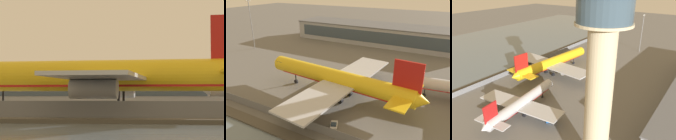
# 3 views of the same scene
# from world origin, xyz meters

# --- Properties ---
(ground_plane) EXTENTS (500.00, 500.00, 0.00)m
(ground_plane) POSITION_xyz_m (0.00, 0.00, 0.00)
(ground_plane) COLOR #66635E
(shoreline_seawall) EXTENTS (320.00, 3.00, 0.50)m
(shoreline_seawall) POSITION_xyz_m (0.00, -20.50, 0.25)
(shoreline_seawall) COLOR #474238
(shoreline_seawall) RESTS_ON ground
(perimeter_fence) EXTENTS (280.00, 0.10, 2.38)m
(perimeter_fence) POSITION_xyz_m (0.00, -16.00, 1.19)
(perimeter_fence) COLOR slate
(perimeter_fence) RESTS_ON ground
(cargo_jet_yellow) EXTENTS (54.24, 46.77, 15.64)m
(cargo_jet_yellow) POSITION_xyz_m (8.24, 1.43, 5.97)
(cargo_jet_yellow) COLOR yellow
(cargo_jet_yellow) RESTS_ON ground
(baggage_tug) EXTENTS (2.74, 3.57, 1.80)m
(baggage_tug) POSITION_xyz_m (15.06, -13.04, 0.81)
(baggage_tug) COLOR white
(baggage_tug) RESTS_ON ground
(terminal_building) EXTENTS (97.37, 22.04, 10.73)m
(terminal_building) POSITION_xyz_m (-3.14, 69.82, 5.38)
(terminal_building) COLOR #9EA3AD
(terminal_building) RESTS_ON ground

